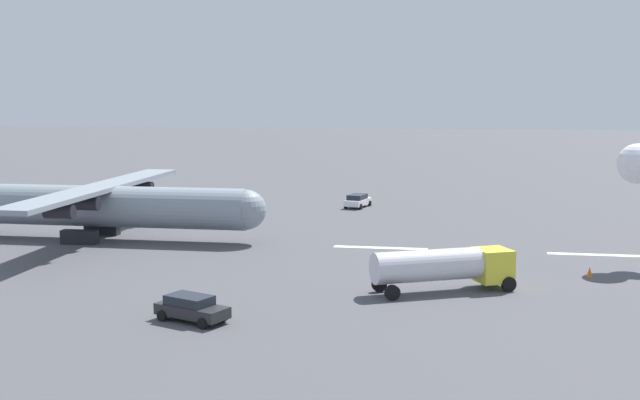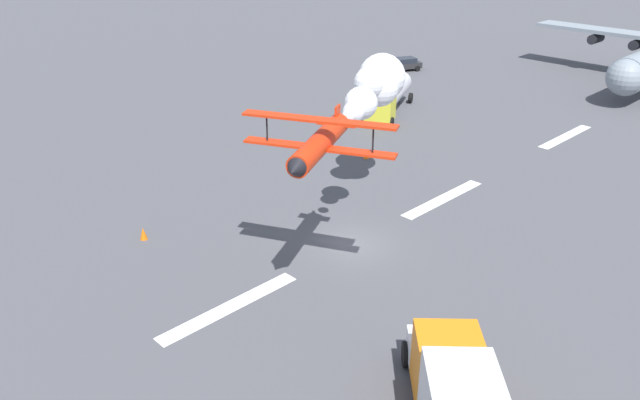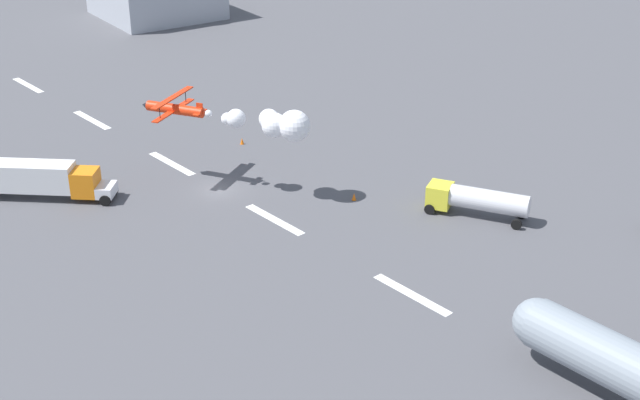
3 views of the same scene
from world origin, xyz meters
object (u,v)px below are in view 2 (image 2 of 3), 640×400
(stunt_biplane_red, at_px, (371,90))
(airport_staff_sedan, at_px, (403,64))
(fuel_tanker_truck, at_px, (390,96))
(traffic_cone_near, at_px, (143,233))
(traffic_cone_far, at_px, (366,154))

(stunt_biplane_red, distance_m, airport_staff_sedan, 38.59)
(fuel_tanker_truck, xyz_separation_m, traffic_cone_near, (-29.24, -5.70, -1.37))
(fuel_tanker_truck, height_order, traffic_cone_far, fuel_tanker_truck)
(traffic_cone_near, height_order, traffic_cone_far, same)
(airport_staff_sedan, bearing_deg, traffic_cone_far, -146.88)
(fuel_tanker_truck, relative_size, traffic_cone_far, 12.89)
(stunt_biplane_red, height_order, fuel_tanker_truck, stunt_biplane_red)
(stunt_biplane_red, distance_m, traffic_cone_near, 15.93)
(stunt_biplane_red, xyz_separation_m, traffic_cone_far, (6.56, 5.92, -7.49))
(airport_staff_sedan, xyz_separation_m, traffic_cone_near, (-43.51, -15.44, -0.44))
(traffic_cone_near, bearing_deg, traffic_cone_far, -1.52)
(stunt_biplane_red, height_order, airport_staff_sedan, stunt_biplane_red)
(fuel_tanker_truck, distance_m, airport_staff_sedan, 17.30)
(traffic_cone_near, relative_size, traffic_cone_far, 1.00)
(stunt_biplane_red, xyz_separation_m, traffic_cone_near, (-12.51, 6.43, -7.49))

